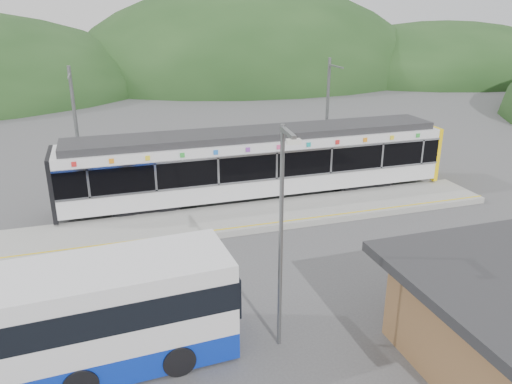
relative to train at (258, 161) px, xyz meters
name	(u,v)px	position (x,y,z in m)	size (l,w,h in m)	color
ground	(259,251)	(-1.91, -6.00, -2.06)	(120.00, 120.00, 0.00)	#4C4C4F
hills	(336,194)	(4.28, -0.71, -2.06)	(146.00, 149.00, 26.00)	#1E3D19
platform	(238,219)	(-1.91, -2.70, -1.91)	(26.00, 3.20, 0.30)	#9E9E99
yellow_line	(245,226)	(-1.91, -4.00, -1.76)	(26.00, 0.10, 0.01)	yellow
train	(258,161)	(0.00, 0.00, 0.00)	(20.44, 3.01, 3.74)	black
catenary_mast_west	(77,133)	(-8.91, 2.56, 1.58)	(0.18, 1.80, 7.00)	slate
catenary_mast_east	(327,116)	(5.09, 2.56, 1.58)	(0.18, 1.80, 7.00)	slate
bus	(20,334)	(-10.32, -11.46, -0.57)	(11.53, 3.25, 3.11)	#0B2BAE
lamp_post	(283,224)	(-3.20, -12.15, 1.98)	(0.37, 1.19, 6.80)	slate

